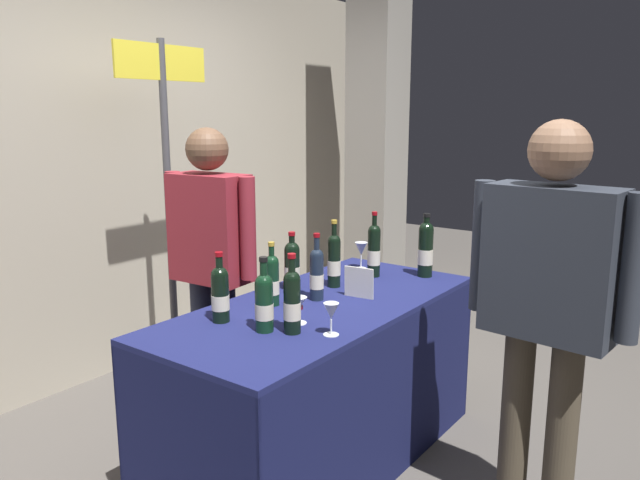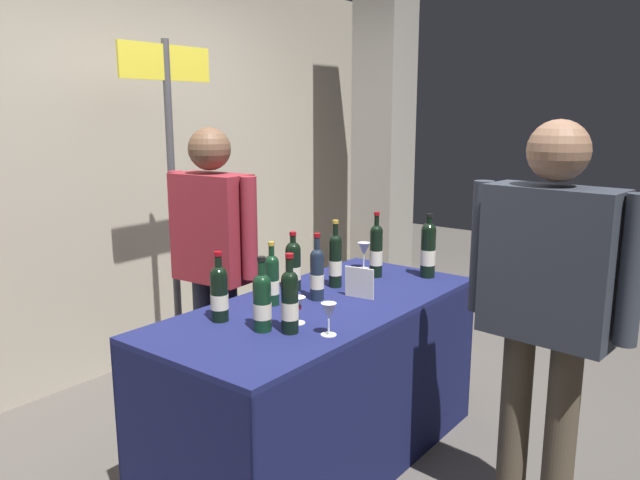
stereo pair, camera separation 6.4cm
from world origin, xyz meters
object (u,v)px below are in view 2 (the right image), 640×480
Objects in this scene: featured_wine_bottle at (376,250)px; taster_foreground_right at (547,294)px; concrete_pillar at (384,109)px; wine_glass_mid at (364,250)px; vendor_presenter at (213,251)px; booth_signpost at (171,170)px; tasting_table at (320,353)px; wine_glass_near_vendor at (329,312)px; display_bottle_0 at (290,300)px; wine_glass_near_taster at (297,305)px.

featured_wine_bottle is 1.13m from taster_foreground_right.
wine_glass_mid is (-1.37, -0.74, -0.78)m from concrete_pillar.
booth_signpost is at bearing 158.48° from vendor_presenter.
wine_glass_mid is (0.10, 0.15, -0.04)m from featured_wine_bottle.
booth_signpost is at bearing 83.08° from tasting_table.
concrete_pillar is 25.41× the size of wine_glass_near_vendor.
vendor_presenter is (-2.04, -0.24, -0.74)m from concrete_pillar.
wine_glass_mid is (1.04, 0.34, -0.02)m from display_bottle_0.
vendor_presenter is 0.77× the size of booth_signpost.
concrete_pillar is 1.97× the size of tasting_table.
tasting_table is at bearing 20.41° from display_bottle_0.
featured_wine_bottle is 0.17× the size of booth_signpost.
concrete_pillar is 1.93m from booth_signpost.
taster_foreground_right is (-0.43, -1.04, 0.05)m from featured_wine_bottle.
wine_glass_near_vendor is (-0.87, -0.33, -0.05)m from featured_wine_bottle.
wine_glass_near_vendor is at bearing -106.90° from booth_signpost.
display_bottle_0 is (-0.94, -0.19, -0.01)m from featured_wine_bottle.
tasting_table is 0.81m from vendor_presenter.
taster_foreground_right is at bearing -114.20° from wine_glass_mid.
featured_wine_bottle is 0.93m from wine_glass_near_vendor.
tasting_table is at bearing 12.44° from taster_foreground_right.
taster_foreground_right reaches higher than wine_glass_near_taster.
display_bottle_0 is at bearing -155.85° from concrete_pillar.
featured_wine_bottle is at bearing -70.29° from booth_signpost.
taster_foreground_right reaches higher than wine_glass_mid.
vendor_presenter is at bearing -107.39° from booth_signpost.
wine_glass_mid is at bearing 16.84° from tasting_table.
vendor_presenter is (0.29, 0.98, 0.06)m from wine_glass_near_vendor.
wine_glass_mid is 1.21m from booth_signpost.
concrete_pillar reaches higher than vendor_presenter.
taster_foreground_right is at bearing -65.73° from wine_glass_near_taster.
wine_glass_near_vendor is at bearing -153.59° from wine_glass_mid.
tasting_table is 5.24× the size of display_bottle_0.
wine_glass_mid is (0.66, 0.20, 0.35)m from tasting_table.
display_bottle_0 is 2.17× the size of wine_glass_mid.
vendor_presenter is at bearing -173.35° from concrete_pillar.
display_bottle_0 is 0.21× the size of vendor_presenter.
display_bottle_0 is 0.20× the size of taster_foreground_right.
tasting_table is 0.53m from wine_glass_near_vendor.
vendor_presenter is at bearing 143.44° from wine_glass_mid.
tasting_table is 0.78m from wine_glass_mid.
taster_foreground_right is at bearing -134.65° from concrete_pillar.
concrete_pillar is at bearing 31.05° from featured_wine_bottle.
taster_foreground_right is at bearing -82.52° from tasting_table.
tasting_table is 0.83× the size of booth_signpost.
tasting_table is 1.04× the size of taster_foreground_right.
concrete_pillar is at bearing 24.82° from tasting_table.
concrete_pillar is 2.51m from tasting_table.
wine_glass_mid is at bearing -62.94° from booth_signpost.
featured_wine_bottle is 0.86m from vendor_presenter.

